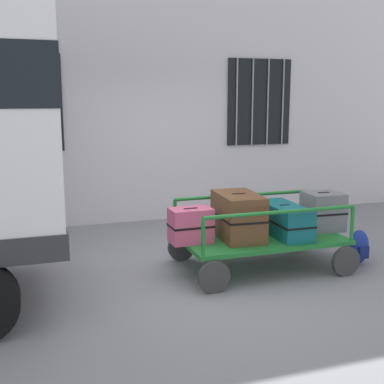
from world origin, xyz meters
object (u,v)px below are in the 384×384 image
at_px(luggage_cart, 260,241).
at_px(backpack, 359,247).
at_px(suitcase_midleft_bottom, 238,216).
at_px(suitcase_left_bottom, 191,225).
at_px(suitcase_center_bottom, 284,220).
at_px(suitcase_midright_bottom, 323,211).

distance_m(luggage_cart, backpack, 1.28).
relative_size(luggage_cart, suitcase_midleft_bottom, 2.47).
height_order(suitcase_left_bottom, suitcase_midleft_bottom, suitcase_midleft_bottom).
distance_m(suitcase_center_bottom, backpack, 1.05).
bearing_deg(suitcase_midright_bottom, suitcase_midleft_bottom, -178.66).
xyz_separation_m(luggage_cart, suitcase_midleft_bottom, (-0.30, 0.01, 0.34)).
xyz_separation_m(luggage_cart, suitcase_center_bottom, (0.30, -0.04, 0.26)).
height_order(luggage_cart, suitcase_center_bottom, suitcase_center_bottom).
xyz_separation_m(luggage_cart, backpack, (1.25, -0.26, -0.12)).
xyz_separation_m(luggage_cart, suitcase_left_bottom, (-0.90, 0.02, 0.27)).
distance_m(luggage_cart, suitcase_midright_bottom, 0.95).
distance_m(suitcase_left_bottom, suitcase_midright_bottom, 1.79).
bearing_deg(backpack, suitcase_midleft_bottom, 170.11).
bearing_deg(suitcase_center_bottom, suitcase_left_bottom, 177.29).
relative_size(suitcase_center_bottom, backpack, 2.08).
bearing_deg(backpack, suitcase_midright_bottom, 140.15).
relative_size(suitcase_midleft_bottom, backpack, 1.86).
bearing_deg(suitcase_left_bottom, suitcase_center_bottom, -2.71).
bearing_deg(backpack, luggage_cart, 168.23).
bearing_deg(suitcase_left_bottom, luggage_cart, -1.07).
xyz_separation_m(suitcase_midleft_bottom, suitcase_center_bottom, (0.60, -0.05, -0.08)).
bearing_deg(suitcase_left_bottom, suitcase_midright_bottom, 0.65).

